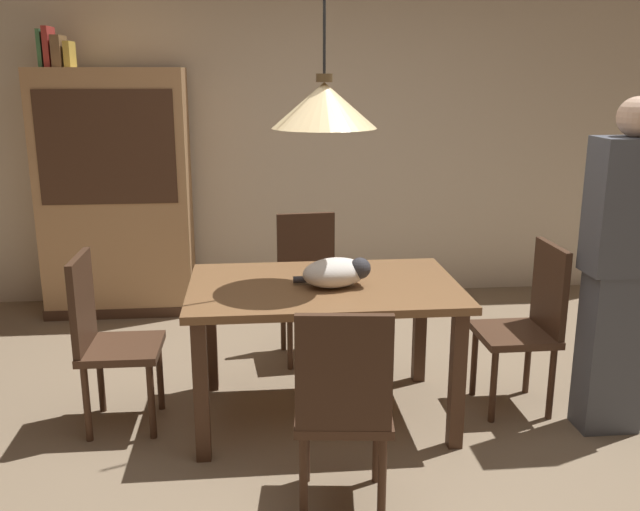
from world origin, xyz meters
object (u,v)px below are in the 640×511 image
object	(u,v)px
cat_sleeping	(337,272)
person_standing	(620,269)
chair_left_side	(105,334)
book_brown_thick	(60,51)
dining_table	(323,302)
chair_far_back	(309,279)
book_red_tall	(49,47)
chair_right_side	(529,320)
pendant_lamp	(324,105)
book_yellow_short	(70,54)
book_green_slim	(42,48)
hutch_bookcase	(116,198)
chair_near_front	(343,403)

from	to	relation	value
cat_sleeping	person_standing	xyz separation A→B (m)	(1.40, -0.22, 0.04)
chair_left_side	person_standing	size ratio (longest dim) A/B	0.54
book_brown_thick	dining_table	bearing A→B (deg)	-47.86
chair_far_back	cat_sleeping	bearing A→B (deg)	-85.67
person_standing	book_red_tall	bearing A→B (deg)	146.31
chair_right_side	pendant_lamp	world-z (taller)	pendant_lamp
pendant_lamp	book_brown_thick	xyz separation A→B (m)	(-1.71, 1.89, 0.30)
book_red_tall	book_brown_thick	world-z (taller)	book_red_tall
book_brown_thick	book_yellow_short	bearing A→B (deg)	0.00
pendant_lamp	book_red_tall	xyz separation A→B (m)	(-1.77, 1.89, 0.33)
chair_left_side	book_green_slim	world-z (taller)	book_green_slim
hutch_bookcase	book_red_tall	bearing A→B (deg)	179.78
dining_table	book_brown_thick	xyz separation A→B (m)	(-1.71, 1.89, 1.31)
pendant_lamp	hutch_bookcase	size ratio (longest dim) A/B	0.70
dining_table	hutch_bookcase	bearing A→B (deg)	126.35
pendant_lamp	hutch_bookcase	xyz separation A→B (m)	(-1.39, 1.88, -0.77)
chair_left_side	person_standing	xyz separation A→B (m)	(2.59, -0.27, 0.35)
chair_left_side	book_yellow_short	distance (m)	2.42
book_red_tall	book_yellow_short	size ratio (longest dim) A/B	1.40
chair_near_front	person_standing	size ratio (longest dim) A/B	0.54
chair_left_side	book_red_tall	world-z (taller)	book_red_tall
book_yellow_short	cat_sleeping	bearing A→B (deg)	-48.77
book_red_tall	person_standing	xyz separation A→B (m)	(3.24, -2.16, -1.12)
chair_right_side	chair_near_front	size ratio (longest dim) A/B	1.00
chair_far_back	book_yellow_short	bearing A→B (deg)	148.28
dining_table	person_standing	bearing A→B (deg)	-10.51
cat_sleeping	book_yellow_short	world-z (taller)	book_yellow_short
dining_table	chair_far_back	xyz separation A→B (m)	(-0.01, 0.88, -0.14)
chair_right_side	chair_far_back	world-z (taller)	same
chair_left_side	book_red_tall	bearing A→B (deg)	108.90
book_red_tall	person_standing	distance (m)	4.05
chair_right_side	hutch_bookcase	bearing A→B (deg)	143.17
chair_far_back	hutch_bookcase	xyz separation A→B (m)	(-1.38, 1.01, 0.38)
chair_far_back	hutch_bookcase	bearing A→B (deg)	143.89
chair_far_back	person_standing	bearing A→B (deg)	-38.03
chair_left_side	book_brown_thick	distance (m)	2.45
chair_left_side	book_red_tall	distance (m)	2.48
chair_right_side	cat_sleeping	distance (m)	1.11
chair_right_side	book_brown_thick	distance (m)	3.70
chair_near_front	dining_table	bearing A→B (deg)	89.45
book_yellow_short	pendant_lamp	bearing A→B (deg)	-49.03
book_brown_thick	book_yellow_short	size ratio (longest dim) A/B	1.20
chair_right_side	chair_far_back	distance (m)	1.43
cat_sleeping	book_yellow_short	distance (m)	2.81
book_green_slim	person_standing	xyz separation A→B (m)	(3.28, -2.16, -1.11)
chair_near_front	book_red_tall	distance (m)	3.60
person_standing	chair_near_front	bearing A→B (deg)	-157.58
chair_left_side	pendant_lamp	xyz separation A→B (m)	(1.13, -0.00, 1.15)
cat_sleeping	hutch_bookcase	distance (m)	2.42
book_brown_thick	chair_right_side	bearing A→B (deg)	-33.62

